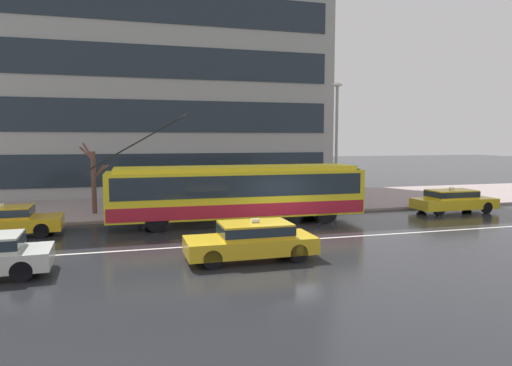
{
  "coord_description": "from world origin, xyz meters",
  "views": [
    {
      "loc": [
        -6.62,
        -18.28,
        4.1
      ],
      "look_at": [
        -0.61,
        3.38,
        1.91
      ],
      "focal_mm": 31.98,
      "sensor_mm": 36.0,
      "label": 1
    }
  ],
  "objects": [
    {
      "name": "taxi_oncoming_near",
      "position": [
        -2.68,
        -3.57,
        0.7
      ],
      "size": [
        4.4,
        1.82,
        1.39
      ],
      "color": "gold",
      "rests_on": "ground_plane"
    },
    {
      "name": "sidewalk_slab",
      "position": [
        0.0,
        9.66,
        0.07
      ],
      "size": [
        80.0,
        10.0,
        0.14
      ],
      "primitive_type": "cube",
      "color": "gray",
      "rests_on": "ground_plane"
    },
    {
      "name": "taxi_ahead_of_bus",
      "position": [
        10.74,
        3.09,
        0.7
      ],
      "size": [
        4.64,
        1.74,
        1.39
      ],
      "color": "yellow",
      "rests_on": "ground_plane"
    },
    {
      "name": "bus_shelter",
      "position": [
        -3.35,
        6.64,
        1.93
      ],
      "size": [
        3.77,
        1.56,
        2.4
      ],
      "color": "gray",
      "rests_on": "sidewalk_slab"
    },
    {
      "name": "pedestrian_at_shelter",
      "position": [
        -0.63,
        6.15,
        1.65
      ],
      "size": [
        1.28,
        1.28,
        1.93
      ],
      "color": "brown",
      "rests_on": "sidewalk_slab"
    },
    {
      "name": "lane_centre_line",
      "position": [
        0.0,
        -1.2,
        0.0
      ],
      "size": [
        72.0,
        0.14,
        0.01
      ],
      "primitive_type": "cube",
      "color": "silver",
      "rests_on": "ground_plane"
    },
    {
      "name": "ground_plane",
      "position": [
        0.0,
        0.0,
        0.0
      ],
      "size": [
        160.0,
        160.0,
        0.0
      ],
      "primitive_type": "plane",
      "color": "black"
    },
    {
      "name": "street_tree_bare",
      "position": [
        -8.5,
        7.21,
        2.02
      ],
      "size": [
        1.54,
        0.93,
        3.74
      ],
      "color": "brown",
      "rests_on": "sidewalk_slab"
    },
    {
      "name": "pedestrian_walking_past",
      "position": [
        2.31,
        6.31,
        1.11
      ],
      "size": [
        0.49,
        0.49,
        1.64
      ],
      "color": "#4E4451",
      "rests_on": "sidewalk_slab"
    },
    {
      "name": "trolleybus",
      "position": [
        -1.6,
        3.06,
        1.54
      ],
      "size": [
        12.84,
        2.66,
        5.22
      ],
      "color": "yellow",
      "rests_on": "ground_plane"
    },
    {
      "name": "pedestrian_approaching_curb",
      "position": [
        -6.24,
        7.25,
        1.72
      ],
      "size": [
        1.17,
        1.17,
        2.02
      ],
      "color": "#1D192F",
      "rests_on": "sidewalk_slab"
    },
    {
      "name": "street_lamp",
      "position": [
        4.77,
        5.61,
        4.32
      ],
      "size": [
        0.6,
        0.32,
        7.12
      ],
      "color": "gray",
      "rests_on": "sidewalk_slab"
    },
    {
      "name": "taxi_queued_behind_bus",
      "position": [
        -11.79,
        2.75,
        0.7
      ],
      "size": [
        4.49,
        1.96,
        1.39
      ],
      "color": "gold",
      "rests_on": "ground_plane"
    },
    {
      "name": "office_tower_corner_left",
      "position": [
        -5.43,
        19.52,
        11.16
      ],
      "size": [
        27.83,
        12.1,
        22.3
      ],
      "color": "#979A99",
      "rests_on": "ground_plane"
    }
  ]
}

